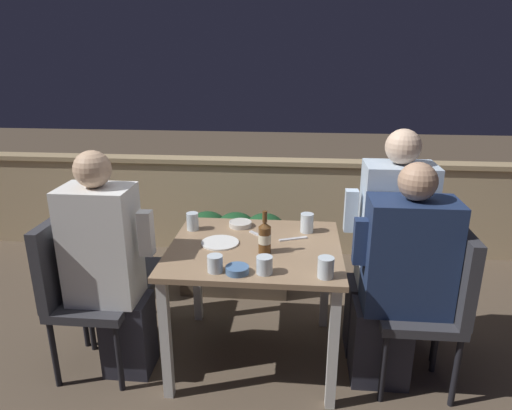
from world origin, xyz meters
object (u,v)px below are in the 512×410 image
object	(u,v)px
chair_left_far	(110,257)
chair_right_near	(437,294)
chair_right_far	(420,271)
potted_plant	(102,246)
person_navy_jumper	(400,279)
beer_bottle	(265,237)
chair_left_near	(77,282)
person_white_polo	(109,266)
person_blue_shirt	(387,247)

from	to	relation	value
chair_left_far	chair_right_near	size ratio (longest dim) A/B	1.00
chair_left_far	chair_right_far	size ratio (longest dim) A/B	1.00
chair_right_near	potted_plant	size ratio (longest dim) A/B	1.30
chair_right_near	potted_plant	distance (m)	2.24
person_navy_jumper	chair_right_far	size ratio (longest dim) A/B	1.37
chair_left_far	chair_right_far	distance (m)	1.86
chair_left_far	beer_bottle	xyz separation A→B (m)	(0.97, -0.23, 0.27)
chair_right_near	chair_left_far	bearing A→B (deg)	171.40
beer_bottle	chair_left_near	bearing A→B (deg)	-174.66
potted_plant	person_navy_jumper	bearing A→B (deg)	-19.95
chair_right_far	potted_plant	world-z (taller)	chair_right_far
person_navy_jumper	person_white_polo	bearing A→B (deg)	-178.32
person_navy_jumper	potted_plant	bearing A→B (deg)	160.05
chair_right_far	person_blue_shirt	size ratio (longest dim) A/B	0.67
chair_right_near	chair_right_far	world-z (taller)	same
chair_left_near	person_navy_jumper	bearing A→B (deg)	1.49
person_white_polo	beer_bottle	bearing A→B (deg)	6.60
chair_left_near	beer_bottle	bearing A→B (deg)	5.34
person_blue_shirt	beer_bottle	size ratio (longest dim) A/B	5.81
chair_left_near	person_blue_shirt	size ratio (longest dim) A/B	0.67
chair_left_near	chair_right_near	size ratio (longest dim) A/B	1.00
chair_left_far	person_blue_shirt	xyz separation A→B (m)	(1.66, -0.02, 0.15)
person_blue_shirt	beer_bottle	distance (m)	0.73
potted_plant	chair_right_near	bearing A→B (deg)	-18.21
person_blue_shirt	person_white_polo	bearing A→B (deg)	-168.38
chair_left_near	beer_bottle	distance (m)	1.07
chair_left_near	person_navy_jumper	distance (m)	1.74
chair_right_near	person_blue_shirt	size ratio (longest dim) A/B	0.67
person_navy_jumper	beer_bottle	xyz separation A→B (m)	(-0.71, 0.05, 0.19)
chair_left_near	chair_left_far	xyz separation A→B (m)	(0.06, 0.33, 0.00)
chair_left_near	potted_plant	world-z (taller)	chair_left_near
person_white_polo	chair_left_far	bearing A→B (deg)	113.30
chair_right_near	beer_bottle	bearing A→B (deg)	176.79
chair_left_near	potted_plant	bearing A→B (deg)	103.75
person_white_polo	chair_right_far	world-z (taller)	person_white_polo
person_blue_shirt	person_navy_jumper	bearing A→B (deg)	-85.40
person_blue_shirt	chair_left_near	bearing A→B (deg)	-169.69
person_navy_jumper	person_blue_shirt	bearing A→B (deg)	94.60
person_navy_jumper	potted_plant	size ratio (longest dim) A/B	1.79
person_blue_shirt	potted_plant	bearing A→B (deg)	167.24
chair_left_far	beer_bottle	bearing A→B (deg)	-13.50
chair_left_near	chair_left_far	size ratio (longest dim) A/B	1.00
chair_left_far	person_blue_shirt	size ratio (longest dim) A/B	0.67
chair_right_far	beer_bottle	bearing A→B (deg)	-166.25
chair_left_near	chair_left_far	world-z (taller)	same
chair_left_far	person_navy_jumper	xyz separation A→B (m)	(1.68, -0.28, 0.08)
chair_right_near	person_navy_jumper	distance (m)	0.21
person_blue_shirt	potted_plant	world-z (taller)	person_blue_shirt
potted_plant	beer_bottle	bearing A→B (deg)	-28.11
chair_left_near	person_white_polo	xyz separation A→B (m)	(0.20, 0.00, 0.11)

